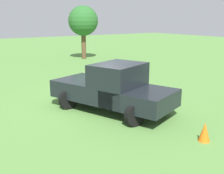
# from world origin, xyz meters

# --- Properties ---
(ground_plane) EXTENTS (80.00, 80.00, 0.00)m
(ground_plane) POSITION_xyz_m (0.00, 0.00, 0.00)
(ground_plane) COLOR #54843D
(pickup_truck) EXTENTS (3.27, 4.92, 1.78)m
(pickup_truck) POSITION_xyz_m (0.01, -0.92, 0.91)
(pickup_truck) COLOR black
(pickup_truck) RESTS_ON ground_plane
(tree_back_right) EXTENTS (2.43, 2.43, 4.33)m
(tree_back_right) POSITION_xyz_m (5.66, 11.60, 3.08)
(tree_back_right) COLOR brown
(tree_back_right) RESTS_ON ground_plane
(traffic_cone) EXTENTS (0.32, 0.32, 0.55)m
(traffic_cone) POSITION_xyz_m (0.59, -4.43, 0.28)
(traffic_cone) COLOR orange
(traffic_cone) RESTS_ON ground_plane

